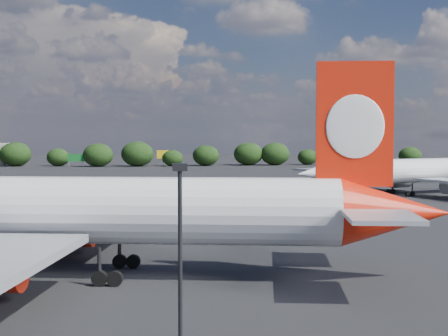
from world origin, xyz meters
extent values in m
plane|color=black|center=(0.00, 60.00, 0.00)|extent=(500.00, 500.00, 0.00)
cylinder|color=white|center=(4.60, 6.57, 5.12)|extent=(39.18, 11.71, 5.12)
cone|color=red|center=(27.78, 2.53, 5.12)|extent=(8.94, 6.44, 5.12)
cube|color=red|center=(24.76, 3.06, 11.66)|extent=(5.63, 1.47, 9.21)
ellipsoid|color=white|center=(24.71, 2.75, 11.48)|extent=(4.27, 0.94, 4.71)
ellipsoid|color=white|center=(24.81, 3.36, 11.48)|extent=(4.27, 0.94, 4.71)
cube|color=#9EA0A6|center=(24.80, -2.66, 5.52)|extent=(5.59, 6.84, 0.31)
cube|color=#9EA0A6|center=(26.73, 8.43, 5.52)|extent=(5.59, 6.84, 0.31)
cube|color=#9EA0A6|center=(4.86, 20.02, 3.48)|extent=(10.06, 21.30, 0.56)
cylinder|color=red|center=(1.97, 15.33, 2.15)|extent=(5.51, 3.60, 2.76)
cube|color=#9EA0A6|center=(1.97, 15.33, 2.86)|extent=(2.27, 0.69, 1.23)
cylinder|color=black|center=(6.09, 3.19, 1.53)|extent=(0.33, 0.33, 2.56)
cylinder|color=black|center=(6.09, 3.19, 0.56)|extent=(1.19, 0.65, 1.13)
cylinder|color=black|center=(7.20, 3.00, 0.56)|extent=(1.19, 0.65, 1.13)
cylinder|color=black|center=(7.14, 9.24, 1.53)|extent=(0.33, 0.33, 2.56)
cylinder|color=black|center=(7.14, 9.24, 0.56)|extent=(1.19, 0.65, 1.13)
cylinder|color=black|center=(8.25, 9.05, 0.56)|extent=(1.19, 0.65, 1.13)
cylinder|color=white|center=(55.88, 67.35, 4.40)|extent=(33.13, 14.73, 4.40)
cone|color=white|center=(36.67, 60.96, 4.40)|extent=(8.07, 6.40, 4.40)
cube|color=#0D2D94|center=(39.17, 61.80, 10.03)|extent=(4.73, 1.94, 7.92)
ellipsoid|color=red|center=(39.26, 61.55, 9.88)|extent=(3.56, 1.33, 4.05)
ellipsoid|color=red|center=(39.09, 62.05, 9.88)|extent=(3.56, 1.33, 4.05)
cube|color=#9EA0A6|center=(39.86, 56.92, 4.75)|extent=(5.42, 6.26, 0.26)
cube|color=#9EA0A6|center=(36.81, 66.11, 4.75)|extent=(5.42, 6.26, 0.26)
cube|color=#9EA0A6|center=(53.94, 78.76, 2.99)|extent=(10.98, 18.51, 0.48)
cylinder|color=#9EA0A6|center=(57.00, 75.14, 1.85)|extent=(4.93, 3.64, 2.38)
cube|color=#9EA0A6|center=(57.00, 75.14, 2.46)|extent=(1.92, 0.86, 1.06)
cylinder|color=black|center=(55.04, 64.29, 1.32)|extent=(0.31, 0.31, 2.20)
cylinder|color=black|center=(55.04, 64.29, 0.48)|extent=(1.04, 0.68, 0.97)
cylinder|color=black|center=(54.12, 63.98, 0.48)|extent=(1.04, 0.68, 0.97)
cylinder|color=black|center=(53.37, 69.30, 1.32)|extent=(0.31, 0.31, 2.20)
cylinder|color=black|center=(53.37, 69.30, 0.48)|extent=(1.04, 0.68, 0.97)
cylinder|color=black|center=(52.45, 68.99, 0.48)|extent=(1.04, 0.68, 0.97)
cylinder|color=black|center=(11.16, -18.81, 4.76)|extent=(0.16, 0.16, 9.52)
cube|color=black|center=(11.16, -18.81, 9.67)|extent=(0.55, 0.30, 0.28)
cube|color=#125D21|center=(-18.00, 176.00, 3.20)|extent=(6.00, 0.30, 2.60)
cylinder|color=#95989D|center=(-20.50, 176.00, 1.00)|extent=(0.20, 0.20, 2.00)
cylinder|color=#95989D|center=(-15.50, 176.00, 1.00)|extent=(0.20, 0.20, 2.00)
cube|color=yellow|center=(12.00, 182.00, 4.00)|extent=(5.00, 0.30, 3.00)
cylinder|color=#95989D|center=(12.00, 182.00, 1.25)|extent=(0.30, 0.30, 2.50)
ellipsoid|color=black|center=(-39.96, 183.70, 4.23)|extent=(11.00, 9.31, 8.46)
ellipsoid|color=black|center=(-25.08, 182.67, 3.12)|extent=(8.12, 6.87, 6.24)
ellipsoid|color=black|center=(-10.68, 177.29, 4.04)|extent=(10.50, 8.89, 8.08)
ellipsoid|color=black|center=(2.79, 178.10, 4.37)|extent=(11.35, 9.60, 8.73)
ellipsoid|color=black|center=(15.05, 177.19, 2.86)|extent=(7.43, 6.29, 5.72)
ellipsoid|color=black|center=(26.96, 179.87, 3.67)|extent=(9.54, 8.08, 7.34)
ellipsoid|color=black|center=(42.58, 182.07, 4.12)|extent=(10.70, 9.06, 8.23)
ellipsoid|color=black|center=(52.26, 181.19, 4.10)|extent=(10.65, 9.01, 8.19)
ellipsoid|color=black|center=(64.86, 183.47, 2.87)|extent=(7.45, 6.31, 5.73)
ellipsoid|color=black|center=(80.84, 179.75, 4.65)|extent=(12.10, 10.24, 9.31)
ellipsoid|color=black|center=(90.19, 178.09, 3.57)|extent=(9.27, 7.85, 7.13)
ellipsoid|color=black|center=(102.42, 179.41, 3.29)|extent=(8.56, 7.24, 6.58)
camera|label=1|loc=(10.41, -41.74, 10.83)|focal=50.00mm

